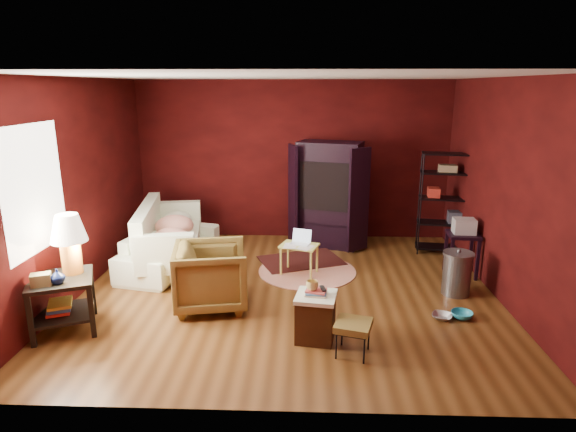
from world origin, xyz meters
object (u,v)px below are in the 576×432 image
at_px(armchair, 211,273).
at_px(hamper, 316,316).
at_px(sofa, 170,241).
at_px(tv_armoire, 329,193).
at_px(laptop_desk, 299,248).
at_px(wire_shelving, 446,199).
at_px(side_table, 65,262).

relative_size(armchair, hamper, 1.49).
height_order(sofa, tv_armoire, tv_armoire).
xyz_separation_m(laptop_desk, wire_shelving, (2.36, 1.04, 0.51)).
height_order(sofa, armchair, armchair).
distance_m(armchair, wire_shelving, 4.08).
bearing_deg(sofa, wire_shelving, -67.91).
bearing_deg(hamper, tv_armoire, 85.27).
relative_size(laptop_desk, tv_armoire, 0.36).
relative_size(side_table, wire_shelving, 0.79).
bearing_deg(hamper, wire_shelving, 53.68).
bearing_deg(side_table, laptop_desk, 33.26).
xyz_separation_m(tv_armoire, wire_shelving, (1.88, -0.32, -0.02)).
bearing_deg(hamper, sofa, 135.31).
height_order(side_table, tv_armoire, tv_armoire).
xyz_separation_m(hamper, laptop_desk, (-0.21, 1.88, 0.13)).
distance_m(tv_armoire, wire_shelving, 1.91).
distance_m(hamper, wire_shelving, 3.69).
relative_size(laptop_desk, wire_shelving, 0.39).
bearing_deg(hamper, side_table, 176.27).
height_order(side_table, laptop_desk, side_table).
relative_size(hamper, laptop_desk, 0.91).
relative_size(sofa, laptop_desk, 3.09).
distance_m(side_table, laptop_desk, 3.13).
relative_size(armchair, laptop_desk, 1.36).
xyz_separation_m(laptop_desk, tv_armoire, (0.47, 1.36, 0.53)).
relative_size(armchair, wire_shelving, 0.53).
distance_m(side_table, hamper, 2.85).
bearing_deg(laptop_desk, hamper, -65.61).
xyz_separation_m(side_table, tv_armoire, (3.07, 3.07, 0.14)).
relative_size(side_table, laptop_desk, 2.01).
height_order(sofa, hamper, sofa).
bearing_deg(armchair, laptop_desk, -54.10).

